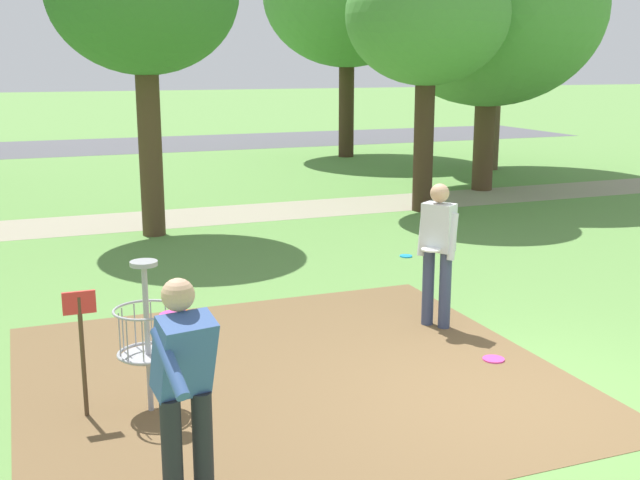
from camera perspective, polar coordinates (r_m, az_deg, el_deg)
ground_plane at (r=7.71m, az=14.14°, el=-11.09°), size 160.00×160.00×0.00m
dirt_tee_pad at (r=8.00m, az=-2.11°, el=-9.74°), size 5.25×5.01×0.01m
disc_golf_basket at (r=7.14m, az=-12.90°, el=-6.48°), size 0.98×0.58×1.39m
player_foreground_watching at (r=9.24m, az=8.53°, el=-0.49°), size 0.45×0.48×1.71m
player_throwing at (r=5.35m, az=-9.80°, el=-10.35°), size 0.42×1.16×1.71m
frisbee_near_basket at (r=8.57m, az=12.46°, el=-8.43°), size 0.23×0.23×0.02m
frisbee_mid_grass at (r=9.98m, az=-9.93°, el=-5.25°), size 0.24×0.24×0.02m
frisbee_scattered_a at (r=12.74m, az=6.25°, el=-1.17°), size 0.20×0.20×0.02m
tree_mid_left at (r=19.48m, az=12.20°, el=16.09°), size 5.35×5.35×6.56m
tree_mid_center at (r=16.47m, az=7.77°, el=15.73°), size 3.29×3.29×5.38m
parking_lot_strip at (r=30.48m, az=-13.31°, el=6.72°), size 36.00×6.00×0.01m
gravel_path at (r=16.31m, az=-5.95°, el=1.91°), size 40.00×1.96×0.00m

